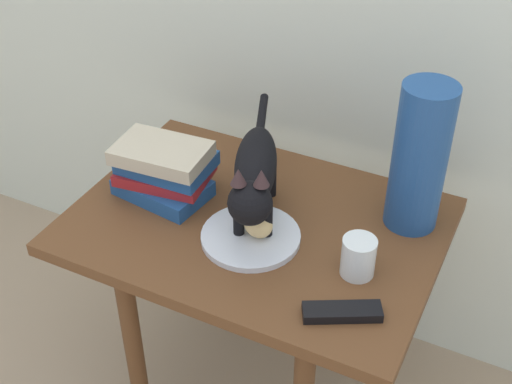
% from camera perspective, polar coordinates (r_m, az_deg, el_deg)
% --- Properties ---
extents(side_table, '(0.81, 0.58, 0.61)m').
position_cam_1_polar(side_table, '(1.60, -0.00, -4.89)').
color(side_table, brown).
rests_on(side_table, ground).
extents(plate, '(0.21, 0.21, 0.01)m').
position_cam_1_polar(plate, '(1.48, -0.44, -3.71)').
color(plate, silver).
rests_on(plate, side_table).
extents(bread_roll, '(0.10, 0.10, 0.05)m').
position_cam_1_polar(bread_roll, '(1.47, 0.16, -2.61)').
color(bread_roll, '#E0BC7A').
rests_on(bread_roll, plate).
extents(cat, '(0.22, 0.45, 0.23)m').
position_cam_1_polar(cat, '(1.45, -0.10, 1.54)').
color(cat, black).
rests_on(cat, side_table).
extents(book_stack, '(0.22, 0.18, 0.13)m').
position_cam_1_polar(book_stack, '(1.59, -7.60, 1.85)').
color(book_stack, '#1E4C8C').
rests_on(book_stack, side_table).
extents(green_vase, '(0.12, 0.12, 0.34)m').
position_cam_1_polar(green_vase, '(1.48, 13.36, 2.74)').
color(green_vase, navy).
rests_on(green_vase, side_table).
extents(candle_jar, '(0.07, 0.07, 0.08)m').
position_cam_1_polar(candle_jar, '(1.40, 8.43, -5.46)').
color(candle_jar, silver).
rests_on(candle_jar, side_table).
extents(tv_remote, '(0.15, 0.11, 0.02)m').
position_cam_1_polar(tv_remote, '(1.33, 7.12, -9.79)').
color(tv_remote, black).
rests_on(tv_remote, side_table).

